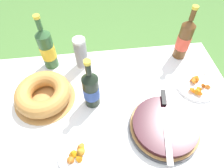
# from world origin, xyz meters

# --- Properties ---
(ground_plane) EXTENTS (16.00, 16.00, 0.00)m
(ground_plane) POSITION_xyz_m (0.00, 0.00, 0.00)
(ground_plane) COLOR #4C7A38
(garden_table) EXTENTS (1.43, 0.95, 0.74)m
(garden_table) POSITION_xyz_m (0.00, 0.00, 0.67)
(garden_table) COLOR brown
(garden_table) RESTS_ON ground_plane
(tablecloth) EXTENTS (1.44, 0.96, 0.10)m
(tablecloth) POSITION_xyz_m (0.00, 0.00, 0.73)
(tablecloth) COLOR white
(tablecloth) RESTS_ON garden_table
(berry_tart) EXTENTS (0.34, 0.34, 0.06)m
(berry_tart) POSITION_xyz_m (0.28, -0.11, 0.78)
(berry_tart) COLOR #38383D
(berry_tart) RESTS_ON tablecloth
(serving_knife) EXTENTS (0.10, 0.37, 0.01)m
(serving_knife) POSITION_xyz_m (0.29, -0.08, 0.81)
(serving_knife) COLOR silver
(serving_knife) RESTS_ON berry_tart
(bundt_cake) EXTENTS (0.32, 0.32, 0.09)m
(bundt_cake) POSITION_xyz_m (-0.30, 0.14, 0.79)
(bundt_cake) COLOR #B78447
(bundt_cake) RESTS_ON tablecloth
(cup_stack) EXTENTS (0.07, 0.07, 0.20)m
(cup_stack) POSITION_xyz_m (-0.09, 0.37, 0.85)
(cup_stack) COLOR white
(cup_stack) RESTS_ON tablecloth
(cider_bottle_green) EXTENTS (0.09, 0.09, 0.34)m
(cider_bottle_green) POSITION_xyz_m (-0.28, 0.40, 0.88)
(cider_bottle_green) COLOR #2D562D
(cider_bottle_green) RESTS_ON tablecloth
(cider_bottle_amber) EXTENTS (0.08, 0.08, 0.34)m
(cider_bottle_amber) POSITION_xyz_m (0.52, 0.38, 0.88)
(cider_bottle_amber) COLOR brown
(cider_bottle_amber) RESTS_ON tablecloth
(juice_bottle_red) EXTENTS (0.08, 0.08, 0.31)m
(juice_bottle_red) POSITION_xyz_m (-0.05, 0.09, 0.86)
(juice_bottle_red) COLOR black
(juice_bottle_red) RESTS_ON tablecloth
(snack_plate_near) EXTENTS (0.21, 0.21, 0.06)m
(snack_plate_near) POSITION_xyz_m (-0.12, -0.18, 0.76)
(snack_plate_near) COLOR white
(snack_plate_near) RESTS_ON tablecloth
(snack_plate_left) EXTENTS (0.23, 0.23, 0.05)m
(snack_plate_left) POSITION_xyz_m (0.54, 0.12, 0.76)
(snack_plate_left) COLOR white
(snack_plate_left) RESTS_ON tablecloth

